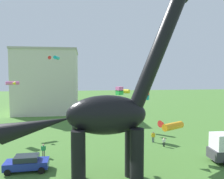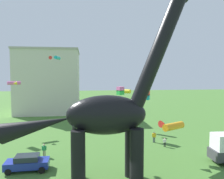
{
  "view_description": "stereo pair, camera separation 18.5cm",
  "coord_description": "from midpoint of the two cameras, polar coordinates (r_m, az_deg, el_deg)",
  "views": [
    {
      "loc": [
        -2.39,
        -16.41,
        9.54
      ],
      "look_at": [
        0.2,
        2.81,
        8.26
      ],
      "focal_mm": 35.0,
      "sensor_mm": 36.0,
      "label": 1
    },
    {
      "loc": [
        -2.2,
        -16.43,
        9.54
      ],
      "look_at": [
        0.2,
        2.81,
        8.26
      ],
      "focal_mm": 35.0,
      "sensor_mm": 36.0,
      "label": 2
    }
  ],
  "objects": [
    {
      "name": "background_building_block",
      "position": [
        59.08,
        -15.91,
        2.11
      ],
      "size": [
        15.28,
        14.06,
        15.96
      ],
      "color": "beige",
      "rests_on": "ground_plane"
    },
    {
      "name": "kite_mid_center",
      "position": [
        25.03,
        15.4,
        -9.1
      ],
      "size": [
        2.8,
        2.85,
        0.81
      ],
      "color": "orange"
    },
    {
      "name": "person_watching_child",
      "position": [
        30.71,
        13.77,
        -13.03
      ],
      "size": [
        0.45,
        0.2,
        1.2
      ],
      "rotation": [
        0.0,
        0.0,
        3.13
      ],
      "color": "black",
      "rests_on": "ground_plane"
    },
    {
      "name": "dinosaur_sculpture",
      "position": [
        19.02,
        -1.4,
        -6.64
      ],
      "size": [
        16.16,
        3.42,
        16.89
      ],
      "rotation": [
        0.0,
        0.0,
        -0.03
      ],
      "color": "black",
      "rests_on": "ground_plane"
    },
    {
      "name": "kite_high_left",
      "position": [
        38.87,
        3.07,
        -0.47
      ],
      "size": [
        2.62,
        2.65,
        0.75
      ],
      "color": "yellow"
    },
    {
      "name": "kite_near_low",
      "position": [
        34.79,
        2.35,
        -0.34
      ],
      "size": [
        1.23,
        1.23,
        1.3
      ],
      "color": "pink"
    },
    {
      "name": "kite_drifting",
      "position": [
        29.26,
        -14.26,
        8.04
      ],
      "size": [
        1.43,
        1.59,
        0.45
      ],
      "color": "#19B2B7"
    },
    {
      "name": "person_strolling_adult",
      "position": [
        27.68,
        -17.12,
        -14.61
      ],
      "size": [
        0.55,
        0.24,
        1.47
      ],
      "rotation": [
        0.0,
        0.0,
        4.07
      ],
      "color": "#6B6056",
      "rests_on": "ground_plane"
    },
    {
      "name": "parked_sedan_left",
      "position": [
        24.51,
        -21.04,
        -17.37
      ],
      "size": [
        4.27,
        2.03,
        1.55
      ],
      "rotation": [
        0.0,
        0.0,
        0.04
      ],
      "color": "navy",
      "rests_on": "ground_plane"
    },
    {
      "name": "kite_far_right",
      "position": [
        27.53,
        9.17,
        -1.53
      ],
      "size": [
        1.02,
        1.02,
        1.08
      ],
      "color": "red"
    },
    {
      "name": "kite_high_right",
      "position": [
        40.14,
        -24.07,
        1.54
      ],
      "size": [
        2.15,
        2.14,
        0.62
      ],
      "color": "pink"
    },
    {
      "name": "person_far_spectator",
      "position": [
        32.21,
        11.09,
        -11.82
      ],
      "size": [
        0.57,
        0.25,
        1.53
      ],
      "rotation": [
        0.0,
        0.0,
        3.21
      ],
      "color": "#2D3347",
      "rests_on": "ground_plane"
    }
  ]
}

